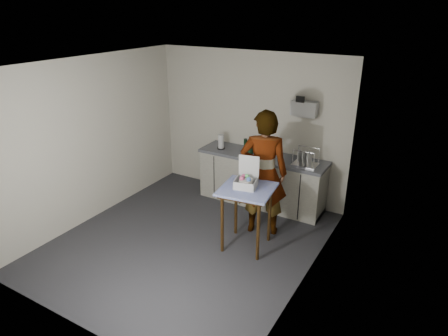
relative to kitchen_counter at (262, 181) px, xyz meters
The scene contains 15 objects.
ground 1.80m from the kitchen_counter, 103.24° to the right, with size 4.00×4.00×0.00m, color #2A2A2F.
wall_back 1.00m from the kitchen_counter, 144.05° to the left, with size 3.60×0.02×2.60m, color beige.
wall_right 2.36m from the kitchen_counter, 50.73° to the right, with size 0.02×4.00×2.60m, color beige.
wall_left 2.91m from the kitchen_counter, 142.18° to the right, with size 0.02×4.00×2.60m, color beige.
ceiling 2.78m from the kitchen_counter, 103.24° to the right, with size 3.60×4.00×0.01m, color white.
kitchen_counter is the anchor object (origin of this frame).
wall_shelf 1.47m from the kitchen_counter, 20.15° to the left, with size 0.42×0.18×0.37m.
side_table 1.46m from the kitchen_counter, 73.53° to the right, with size 0.81×0.81×0.93m.
standing_man 1.09m from the kitchen_counter, 64.03° to the right, with size 0.71×0.47×1.95m, color #B2A593.
soap_bottle 0.66m from the kitchen_counter, behind, with size 0.11×0.11×0.28m, color black.
soda_can 0.56m from the kitchen_counter, 139.29° to the right, with size 0.07×0.07×0.14m, color red.
dark_bottle 0.69m from the kitchen_counter, behind, with size 0.06×0.06×0.21m, color black.
paper_towel 0.99m from the kitchen_counter, behind, with size 0.14×0.14×0.26m.
dish_rack 0.95m from the kitchen_counter, ahead, with size 0.39×0.29×0.27m.
bakery_box 1.49m from the kitchen_counter, 74.64° to the right, with size 0.35×0.36×0.41m.
Camera 1 is at (3.05, -4.14, 3.30)m, focal length 32.00 mm.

